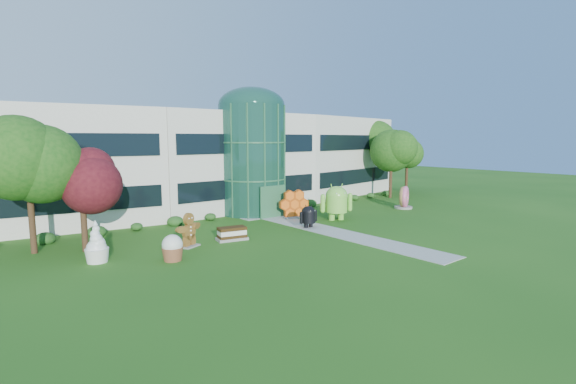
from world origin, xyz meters
TOP-DOWN VIEW (x-y plane):
  - ground at (0.00, 0.00)m, footprint 140.00×140.00m
  - building at (0.00, 18.00)m, footprint 46.00×15.00m
  - atrium at (0.00, 12.00)m, footprint 6.00×6.00m
  - walkway at (0.00, 2.00)m, footprint 2.40×20.00m
  - tree_red at (-15.50, 7.50)m, footprint 4.00×4.00m
  - trees_backdrop at (0.00, 13.00)m, footprint 52.00×8.00m
  - android_green at (3.52, 4.67)m, footprint 3.53×2.99m
  - android_black at (-0.40, 3.86)m, footprint 1.80×1.23m
  - donut at (12.87, 4.56)m, footprint 2.40×1.92m
  - gingerbread at (-10.10, 4.46)m, footprint 2.57×1.81m
  - ice_cream_sandwich at (-7.06, 4.23)m, footprint 2.23×1.44m
  - honeycomb at (1.32, 7.64)m, footprint 3.01×1.82m
  - froyo at (-15.58, 4.65)m, footprint 1.78×1.78m
  - cupcake at (-12.20, 2.26)m, footprint 1.45×1.45m

SIDE VIEW (x-z plane):
  - ground at x=0.00m, z-range 0.00..0.00m
  - walkway at x=0.00m, z-range 0.00..0.04m
  - ice_cream_sandwich at x=-7.06m, z-range 0.00..0.92m
  - cupcake at x=-12.20m, z-range 0.00..1.51m
  - android_black at x=-0.40m, z-range 0.00..2.00m
  - gingerbread at x=-10.10m, z-range 0.00..2.22m
  - honeycomb at x=1.32m, z-range 0.00..2.23m
  - donut at x=12.87m, z-range 0.00..2.25m
  - froyo at x=-15.58m, z-range 0.00..2.35m
  - android_green at x=3.52m, z-range 0.00..3.39m
  - tree_red at x=-15.50m, z-range 0.00..6.00m
  - trees_backdrop at x=0.00m, z-range 0.00..8.40m
  - building at x=0.00m, z-range 0.00..9.30m
  - atrium at x=0.00m, z-range 0.00..9.80m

